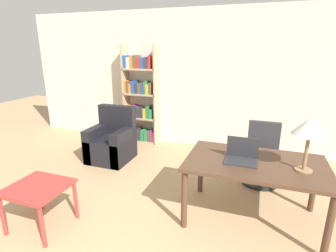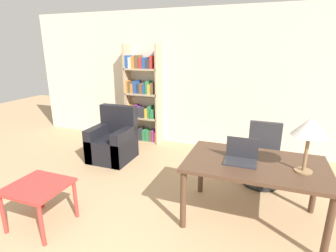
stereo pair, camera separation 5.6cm
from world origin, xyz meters
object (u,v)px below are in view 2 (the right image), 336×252
at_px(laptop, 241,157).
at_px(side_table_blue, 38,191).
at_px(table_lamp, 310,128).
at_px(armchair, 113,143).
at_px(bookshelf, 142,100).
at_px(office_chair, 263,157).
at_px(desk, 254,170).

xyz_separation_m(laptop, side_table_blue, (-2.09, -0.91, -0.36)).
bearing_deg(laptop, side_table_blue, -156.42).
height_order(table_lamp, side_table_blue, table_lamp).
height_order(laptop, side_table_blue, laptop).
relative_size(armchair, bookshelf, 0.47).
xyz_separation_m(laptop, armchair, (-2.33, 1.01, -0.49)).
distance_m(laptop, side_table_blue, 2.31).
relative_size(table_lamp, office_chair, 0.64).
relative_size(laptop, side_table_blue, 0.57).
bearing_deg(office_chair, side_table_blue, -139.82).
distance_m(table_lamp, side_table_blue, 2.96).
bearing_deg(office_chair, armchair, -179.04).
bearing_deg(armchair, laptop, -23.54).
bearing_deg(office_chair, bookshelf, 157.59).
height_order(office_chair, side_table_blue, office_chair).
xyz_separation_m(office_chair, bookshelf, (-2.49, 1.03, 0.50)).
bearing_deg(side_table_blue, office_chair, 40.18).
height_order(desk, table_lamp, table_lamp).
bearing_deg(desk, armchair, 158.53).
distance_m(side_table_blue, bookshelf, 3.04).
relative_size(office_chair, bookshelf, 0.45).
bearing_deg(table_lamp, laptop, 177.62).
relative_size(desk, office_chair, 1.69).
bearing_deg(side_table_blue, laptop, 23.58).
height_order(laptop, armchair, laptop).
distance_m(table_lamp, armchair, 3.27).
bearing_deg(desk, side_table_blue, -157.07).
xyz_separation_m(laptop, office_chair, (0.24, 1.06, -0.40)).
bearing_deg(office_chair, laptop, -102.97).
height_order(side_table_blue, armchair, armchair).
xyz_separation_m(desk, armchair, (-2.48, 0.98, -0.34)).
relative_size(desk, armchair, 1.61).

